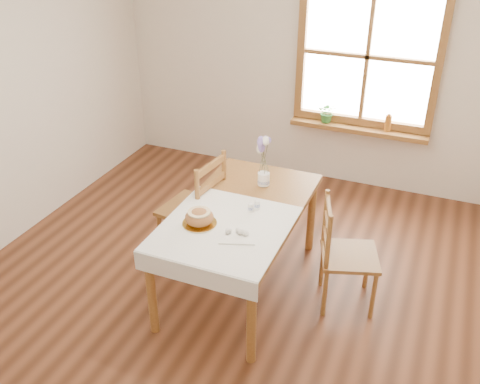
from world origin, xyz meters
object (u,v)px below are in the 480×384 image
object	(u,v)px
chair_left	(191,207)
bread_plate	(200,224)
dining_table	(240,218)
chair_right	(350,254)
flower_vase	(264,180)

from	to	relation	value
chair_left	bread_plate	world-z (taller)	chair_left
dining_table	bread_plate	bearing A→B (deg)	-118.99
chair_right	flower_vase	size ratio (longest dim) A/B	8.34
bread_plate	chair_left	bearing A→B (deg)	123.17
dining_table	bread_plate	world-z (taller)	bread_plate
dining_table	chair_right	size ratio (longest dim) A/B	1.74
chair_right	dining_table	bearing A→B (deg)	81.30
chair_left	bread_plate	distance (m)	0.72
chair_left	bread_plate	xyz separation A→B (m)	(0.37, -0.57, 0.26)
flower_vase	bread_plate	bearing A→B (deg)	-106.35
chair_right	bread_plate	size ratio (longest dim) A/B	3.69
chair_right	flower_vase	bearing A→B (deg)	52.97
chair_left	flower_vase	distance (m)	0.69
chair_left	chair_right	world-z (taller)	chair_left
dining_table	chair_left	bearing A→B (deg)	157.33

